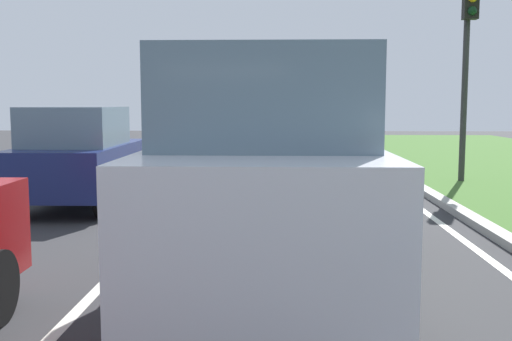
% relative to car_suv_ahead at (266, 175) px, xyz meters
% --- Properties ---
extents(ground_plane, '(60.00, 60.00, 0.00)m').
position_rel_car_suv_ahead_xyz_m(ground_plane, '(-0.98, 4.41, -1.17)').
color(ground_plane, '#2D2D30').
extents(lane_line_center, '(0.12, 32.00, 0.01)m').
position_rel_car_suv_ahead_xyz_m(lane_line_center, '(-1.68, 4.41, -1.16)').
color(lane_line_center, silver).
rests_on(lane_line_center, ground).
extents(lane_line_right_edge, '(0.12, 32.00, 0.01)m').
position_rel_car_suv_ahead_xyz_m(lane_line_right_edge, '(2.62, 4.41, -1.16)').
color(lane_line_right_edge, silver).
rests_on(lane_line_right_edge, ground).
extents(curb_right, '(0.24, 48.00, 0.12)m').
position_rel_car_suv_ahead_xyz_m(curb_right, '(3.12, 4.41, -1.11)').
color(curb_right, '#9E9B93').
rests_on(curb_right, ground).
extents(car_suv_ahead, '(1.98, 4.51, 2.28)m').
position_rel_car_suv_ahead_xyz_m(car_suv_ahead, '(0.00, 0.00, 0.00)').
color(car_suv_ahead, silver).
rests_on(car_suv_ahead, ground).
extents(car_hatchback_far, '(1.78, 3.73, 1.78)m').
position_rel_car_suv_ahead_xyz_m(car_hatchback_far, '(-3.46, 4.98, -0.28)').
color(car_hatchback_far, navy).
rests_on(car_hatchback_far, ground).
extents(traffic_light_near_right, '(0.32, 0.50, 4.80)m').
position_rel_car_suv_ahead_xyz_m(traffic_light_near_right, '(4.36, 8.17, 2.10)').
color(traffic_light_near_right, '#2D2D2D').
rests_on(traffic_light_near_right, ground).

